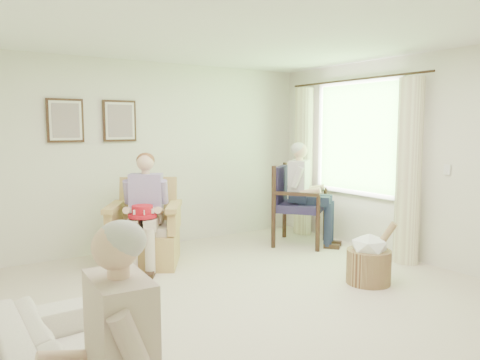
{
  "coord_description": "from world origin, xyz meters",
  "views": [
    {
      "loc": [
        -2.57,
        -3.43,
        1.7
      ],
      "look_at": [
        0.58,
        1.34,
        1.05
      ],
      "focal_mm": 35.0,
      "sensor_mm": 36.0,
      "label": 1
    }
  ],
  "objects_px": {
    "red_hat": "(142,212)",
    "person_sofa": "(115,351)",
    "wicker_armchair": "(144,237)",
    "person_dark": "(305,185)",
    "hatbox": "(369,259)",
    "wood_armchair": "(296,201)",
    "person_wicker": "(147,202)"
  },
  "relations": [
    {
      "from": "person_sofa",
      "to": "red_hat",
      "type": "xyz_separation_m",
      "value": [
        1.38,
        3.15,
        -0.01
      ]
    },
    {
      "from": "red_hat",
      "to": "hatbox",
      "type": "distance_m",
      "value": 2.61
    },
    {
      "from": "person_dark",
      "to": "hatbox",
      "type": "xyz_separation_m",
      "value": [
        -0.51,
        -1.65,
        -0.6
      ]
    },
    {
      "from": "wood_armchair",
      "to": "person_sofa",
      "type": "height_order",
      "value": "person_sofa"
    },
    {
      "from": "wicker_armchair",
      "to": "person_dark",
      "type": "relative_size",
      "value": 0.73
    },
    {
      "from": "person_sofa",
      "to": "red_hat",
      "type": "height_order",
      "value": "person_sofa"
    },
    {
      "from": "person_dark",
      "to": "person_sofa",
      "type": "distance_m",
      "value": 4.88
    },
    {
      "from": "wood_armchair",
      "to": "wicker_armchair",
      "type": "bearing_deg",
      "value": 136.84
    },
    {
      "from": "wicker_armchair",
      "to": "person_wicker",
      "type": "height_order",
      "value": "person_wicker"
    },
    {
      "from": "person_dark",
      "to": "person_sofa",
      "type": "height_order",
      "value": "person_dark"
    },
    {
      "from": "hatbox",
      "to": "person_wicker",
      "type": "bearing_deg",
      "value": 132.81
    },
    {
      "from": "wicker_armchair",
      "to": "red_hat",
      "type": "relative_size",
      "value": 3.2
    },
    {
      "from": "wicker_armchair",
      "to": "person_dark",
      "type": "distance_m",
      "value": 2.37
    },
    {
      "from": "person_wicker",
      "to": "person_dark",
      "type": "distance_m",
      "value": 2.29
    },
    {
      "from": "wicker_armchair",
      "to": "person_sofa",
      "type": "bearing_deg",
      "value": -82.67
    },
    {
      "from": "hatbox",
      "to": "person_sofa",
      "type": "bearing_deg",
      "value": -156.66
    },
    {
      "from": "person_sofa",
      "to": "red_hat",
      "type": "bearing_deg",
      "value": 159.75
    },
    {
      "from": "person_dark",
      "to": "red_hat",
      "type": "xyz_separation_m",
      "value": [
        -2.41,
        0.09,
        -0.16
      ]
    },
    {
      "from": "red_hat",
      "to": "person_sofa",
      "type": "bearing_deg",
      "value": -113.63
    },
    {
      "from": "wicker_armchair",
      "to": "wood_armchair",
      "type": "height_order",
      "value": "wood_armchair"
    },
    {
      "from": "red_hat",
      "to": "wood_armchair",
      "type": "bearing_deg",
      "value": 2.28
    },
    {
      "from": "wicker_armchair",
      "to": "person_sofa",
      "type": "distance_m",
      "value": 3.8
    },
    {
      "from": "red_hat",
      "to": "hatbox",
      "type": "xyz_separation_m",
      "value": [
        1.9,
        -1.74,
        -0.44
      ]
    },
    {
      "from": "wicker_armchair",
      "to": "wood_armchair",
      "type": "xyz_separation_m",
      "value": [
        2.27,
        -0.21,
        0.28
      ]
    },
    {
      "from": "person_dark",
      "to": "hatbox",
      "type": "relative_size",
      "value": 2.07
    },
    {
      "from": "wood_armchair",
      "to": "person_dark",
      "type": "xyz_separation_m",
      "value": [
        0.0,
        -0.19,
        0.25
      ]
    },
    {
      "from": "wood_armchair",
      "to": "hatbox",
      "type": "height_order",
      "value": "wood_armchair"
    },
    {
      "from": "red_hat",
      "to": "hatbox",
      "type": "bearing_deg",
      "value": -42.47
    },
    {
      "from": "red_hat",
      "to": "wicker_armchair",
      "type": "bearing_deg",
      "value": 66.53
    },
    {
      "from": "person_sofa",
      "to": "wicker_armchair",
      "type": "bearing_deg",
      "value": 159.76
    },
    {
      "from": "wood_armchair",
      "to": "red_hat",
      "type": "bearing_deg",
      "value": 144.45
    },
    {
      "from": "person_wicker",
      "to": "person_sofa",
      "type": "bearing_deg",
      "value": -83.55
    }
  ]
}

